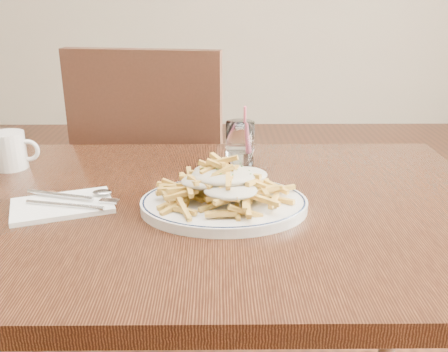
{
  "coord_description": "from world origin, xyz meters",
  "views": [
    {
      "loc": [
        0.02,
        -0.93,
        1.16
      ],
      "look_at": [
        0.03,
        -0.04,
        0.82
      ],
      "focal_mm": 40.0,
      "sensor_mm": 36.0,
      "label": 1
    }
  ],
  "objects_px": {
    "fries_plate": "(224,204)",
    "chair_far": "(158,179)",
    "loaded_fries": "(224,181)",
    "coffee_mug": "(10,151)",
    "table": "(210,236)",
    "water_glass": "(240,147)"
  },
  "relations": [
    {
      "from": "fries_plate",
      "to": "chair_far",
      "type": "bearing_deg",
      "value": 108.18
    },
    {
      "from": "chair_far",
      "to": "fries_plate",
      "type": "distance_m",
      "value": 0.71
    },
    {
      "from": "fries_plate",
      "to": "loaded_fries",
      "type": "relative_size",
      "value": 1.38
    },
    {
      "from": "chair_far",
      "to": "loaded_fries",
      "type": "relative_size",
      "value": 3.6
    },
    {
      "from": "coffee_mug",
      "to": "fries_plate",
      "type": "bearing_deg",
      "value": -25.83
    },
    {
      "from": "table",
      "to": "coffee_mug",
      "type": "distance_m",
      "value": 0.54
    },
    {
      "from": "chair_far",
      "to": "fries_plate",
      "type": "relative_size",
      "value": 2.62
    },
    {
      "from": "loaded_fries",
      "to": "table",
      "type": "bearing_deg",
      "value": 126.22
    },
    {
      "from": "chair_far",
      "to": "coffee_mug",
      "type": "bearing_deg",
      "value": -126.28
    },
    {
      "from": "table",
      "to": "chair_far",
      "type": "relative_size",
      "value": 1.2
    },
    {
      "from": "loaded_fries",
      "to": "coffee_mug",
      "type": "xyz_separation_m",
      "value": [
        -0.51,
        0.25,
        -0.01
      ]
    },
    {
      "from": "table",
      "to": "loaded_fries",
      "type": "relative_size",
      "value": 4.33
    },
    {
      "from": "water_glass",
      "to": "chair_far",
      "type": "bearing_deg",
      "value": 123.04
    },
    {
      "from": "fries_plate",
      "to": "water_glass",
      "type": "bearing_deg",
      "value": 80.92
    },
    {
      "from": "chair_far",
      "to": "coffee_mug",
      "type": "xyz_separation_m",
      "value": [
        -0.3,
        -0.4,
        0.23
      ]
    },
    {
      "from": "table",
      "to": "coffee_mug",
      "type": "bearing_deg",
      "value": 156.72
    },
    {
      "from": "water_glass",
      "to": "coffee_mug",
      "type": "distance_m",
      "value": 0.55
    },
    {
      "from": "water_glass",
      "to": "coffee_mug",
      "type": "relative_size",
      "value": 1.33
    },
    {
      "from": "fries_plate",
      "to": "loaded_fries",
      "type": "xyz_separation_m",
      "value": [
        0.0,
        -0.0,
        0.05
      ]
    },
    {
      "from": "table",
      "to": "water_glass",
      "type": "height_order",
      "value": "water_glass"
    },
    {
      "from": "fries_plate",
      "to": "coffee_mug",
      "type": "distance_m",
      "value": 0.57
    },
    {
      "from": "water_glass",
      "to": "fries_plate",
      "type": "bearing_deg",
      "value": -99.08
    }
  ]
}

